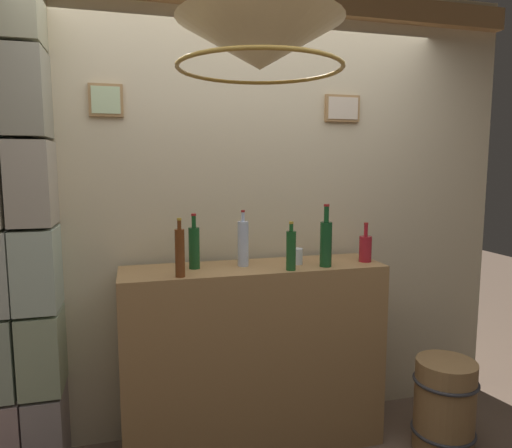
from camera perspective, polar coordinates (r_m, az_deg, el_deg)
panelled_rear_partition at (r=2.86m, az=-1.72°, el=3.02°), size 3.56×0.15×2.76m
stone_pillar at (r=2.71m, az=-27.83°, el=-0.80°), size 0.43×0.36×2.69m
bar_shelf_unit at (r=2.81m, az=-0.27°, el=-16.20°), size 1.50×0.41×1.10m
liquor_bottle_brandy at (r=2.63m, az=-1.61°, el=-2.39°), size 0.06×0.06×0.32m
liquor_bottle_sherry at (r=2.83m, az=13.42°, el=-2.91°), size 0.07×0.07×0.24m
liquor_bottle_vodka at (r=2.64m, az=8.67°, el=-2.25°), size 0.07×0.07×0.36m
liquor_bottle_amaro at (r=2.58m, az=-7.68°, el=-2.80°), size 0.06×0.06×0.31m
liquor_bottle_whiskey at (r=2.40m, az=-9.43°, el=-3.44°), size 0.05×0.05×0.31m
liquor_bottle_rye at (r=2.53m, az=4.37°, el=-3.20°), size 0.05×0.05×0.27m
glass_tumbler_rocks at (r=2.70m, az=5.09°, el=-4.01°), size 0.07×0.07×0.09m
pendant_lamp at (r=1.82m, az=0.49°, el=21.13°), size 0.63×0.63×0.55m
wooden_barrel at (r=3.09m, az=22.33°, el=-20.12°), size 0.37×0.37×0.55m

